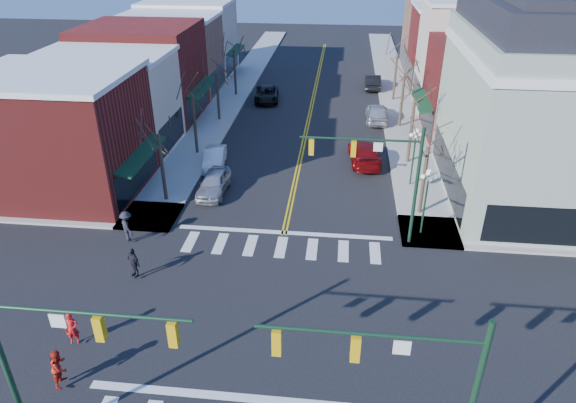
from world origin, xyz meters
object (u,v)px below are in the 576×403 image
(car_left_near, at_px, (214,183))
(pedestrian_dark_a, at_px, (133,262))
(pedestrian_red_b, at_px, (60,367))
(victorian_corner, at_px, (557,102))
(lamppost_midblock, at_px, (415,147))
(car_right_far, at_px, (373,82))
(car_right_mid, at_px, (377,113))
(car_right_near, at_px, (364,153))
(pedestrian_red_a, at_px, (72,328))
(lamppost_corner, at_px, (427,191))
(pedestrian_dark_b, at_px, (127,226))
(car_left_mid, at_px, (215,158))
(car_left_far, at_px, (267,94))

(car_left_near, relative_size, pedestrian_dark_a, 2.61)
(pedestrian_red_b, bearing_deg, victorian_corner, -56.47)
(lamppost_midblock, relative_size, pedestrian_dark_a, 2.52)
(victorian_corner, relative_size, car_right_far, 3.02)
(victorian_corner, bearing_deg, car_right_mid, 125.98)
(car_right_near, xyz_separation_m, car_right_mid, (1.38, 9.67, 0.06))
(car_right_mid, height_order, pedestrian_dark_a, pedestrian_dark_a)
(car_left_near, distance_m, pedestrian_red_a, 15.24)
(lamppost_corner, bearing_deg, pedestrian_dark_b, -171.00)
(car_left_mid, bearing_deg, car_right_far, 53.72)
(pedestrian_red_a, bearing_deg, car_right_far, 55.86)
(car_right_near, relative_size, car_right_far, 1.15)
(pedestrian_red_b, bearing_deg, car_left_mid, -8.23)
(pedestrian_red_b, xyz_separation_m, pedestrian_dark_a, (0.27, 7.23, -0.00))
(car_left_mid, distance_m, pedestrian_red_a, 19.36)
(pedestrian_dark_a, bearing_deg, pedestrian_red_b, -57.32)
(lamppost_corner, distance_m, pedestrian_dark_a, 16.74)
(pedestrian_red_a, bearing_deg, lamppost_midblock, 32.00)
(lamppost_corner, relative_size, lamppost_midblock, 1.00)
(lamppost_midblock, relative_size, car_left_mid, 1.03)
(car_right_near, bearing_deg, lamppost_corner, 101.75)
(car_left_mid, height_order, pedestrian_dark_b, pedestrian_dark_b)
(victorian_corner, bearing_deg, car_left_far, 138.24)
(car_right_near, height_order, pedestrian_red_b, pedestrian_red_b)
(car_right_near, xyz_separation_m, pedestrian_red_b, (-12.59, -23.49, 0.22))
(car_right_mid, distance_m, car_right_far, 10.93)
(car_right_near, height_order, pedestrian_red_a, pedestrian_red_a)
(car_left_mid, xyz_separation_m, car_right_far, (12.80, 22.60, 0.09))
(pedestrian_dark_a, bearing_deg, car_right_mid, 96.96)
(pedestrian_red_b, xyz_separation_m, pedestrian_dark_b, (-1.37, 10.53, 0.08))
(pedestrian_dark_a, bearing_deg, car_left_near, 114.23)
(lamppost_corner, distance_m, car_left_far, 28.28)
(car_left_near, relative_size, car_left_mid, 1.07)
(lamppost_corner, relative_size, pedestrian_red_b, 2.52)
(car_right_mid, distance_m, pedestrian_dark_b, 27.34)
(lamppost_midblock, distance_m, car_left_mid, 14.88)
(car_left_mid, xyz_separation_m, car_left_far, (1.60, 16.77, 0.02))
(car_left_mid, height_order, pedestrian_dark_a, pedestrian_dark_a)
(lamppost_midblock, bearing_deg, car_left_far, 125.07)
(car_left_near, bearing_deg, car_right_mid, 54.07)
(car_right_near, bearing_deg, car_right_mid, -103.60)
(car_right_far, xyz_separation_m, pedestrian_dark_b, (-15.34, -33.56, 0.32))
(car_left_mid, distance_m, car_right_far, 25.97)
(car_left_mid, distance_m, car_right_near, 11.60)
(pedestrian_dark_a, bearing_deg, pedestrian_dark_b, 151.23)
(victorian_corner, xyz_separation_m, car_right_mid, (-10.10, 13.91, -5.81))
(lamppost_corner, distance_m, car_right_far, 30.97)
(car_right_far, height_order, pedestrian_dark_b, pedestrian_dark_b)
(car_left_far, bearing_deg, victorian_corner, -47.69)
(pedestrian_red_b, bearing_deg, car_left_near, -12.19)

